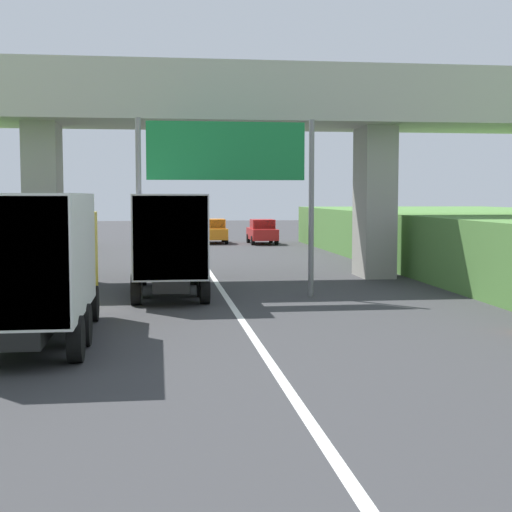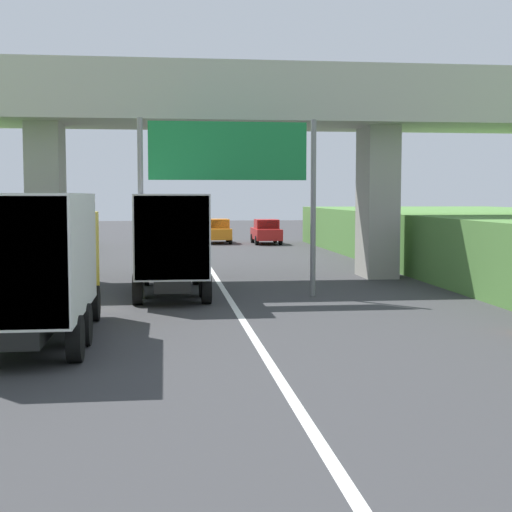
{
  "view_description": "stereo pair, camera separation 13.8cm",
  "coord_description": "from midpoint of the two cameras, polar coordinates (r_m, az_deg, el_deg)",
  "views": [
    {
      "loc": [
        -2.23,
        -0.89,
        3.4
      ],
      "look_at": [
        0.0,
        16.18,
        2.0
      ],
      "focal_mm": 52.6,
      "sensor_mm": 36.0,
      "label": 1
    },
    {
      "loc": [
        -2.09,
        -0.91,
        3.4
      ],
      "look_at": [
        0.0,
        16.18,
        2.0
      ],
      "focal_mm": 52.6,
      "sensor_mm": 36.0,
      "label": 2
    }
  ],
  "objects": [
    {
      "name": "lane_centre_stripe",
      "position": [
        24.77,
        -2.36,
        -3.24
      ],
      "size": [
        0.2,
        87.08,
        0.01
      ],
      "primitive_type": "cube",
      "color": "white",
      "rests_on": "ground"
    },
    {
      "name": "overpass_bridge",
      "position": [
        30.55,
        -3.4,
        10.29
      ],
      "size": [
        40.0,
        4.8,
        8.4
      ],
      "color": "#ADA89E",
      "rests_on": "ground"
    },
    {
      "name": "overhead_highway_sign",
      "position": [
        24.75,
        -2.44,
        6.97
      ],
      "size": [
        5.88,
        0.18,
        5.9
      ],
      "color": "slate",
      "rests_on": "ground"
    },
    {
      "name": "truck_yellow",
      "position": [
        17.96,
        -16.47,
        -0.23
      ],
      "size": [
        2.44,
        7.3,
        3.44
      ],
      "color": "black",
      "rests_on": "ground"
    },
    {
      "name": "truck_silver",
      "position": [
        25.68,
        -6.79,
        1.34
      ],
      "size": [
        2.44,
        7.3,
        3.44
      ],
      "color": "black",
      "rests_on": "ground"
    },
    {
      "name": "car_red",
      "position": [
        52.46,
        0.4,
        1.86
      ],
      "size": [
        1.86,
        4.1,
        1.72
      ],
      "color": "red",
      "rests_on": "ground"
    },
    {
      "name": "car_orange",
      "position": [
        53.36,
        -3.34,
        1.9
      ],
      "size": [
        1.86,
        4.1,
        1.72
      ],
      "color": "orange",
      "rests_on": "ground"
    }
  ]
}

